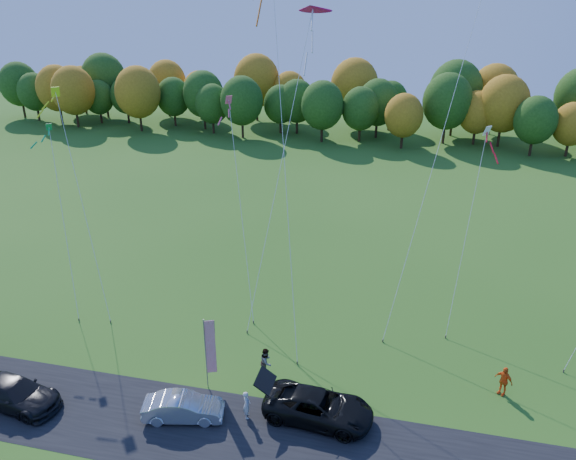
% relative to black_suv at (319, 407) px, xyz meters
% --- Properties ---
extents(ground, '(160.00, 160.00, 0.00)m').
position_rel_black_suv_xyz_m(ground, '(-3.46, 1.87, -0.78)').
color(ground, '#285917').
extents(asphalt_strip, '(90.00, 6.00, 0.01)m').
position_rel_black_suv_xyz_m(asphalt_strip, '(-3.46, -2.13, -0.78)').
color(asphalt_strip, black).
rests_on(asphalt_strip, ground).
extents(tree_line, '(116.00, 12.00, 10.00)m').
position_rel_black_suv_xyz_m(tree_line, '(-3.46, 56.87, -0.78)').
color(tree_line, '#1E4711').
rests_on(tree_line, ground).
extents(black_suv, '(5.86, 3.10, 1.57)m').
position_rel_black_suv_xyz_m(black_suv, '(0.00, 0.00, 0.00)').
color(black_suv, black).
rests_on(black_suv, ground).
extents(silver_sedan, '(4.35, 2.31, 1.36)m').
position_rel_black_suv_xyz_m(silver_sedan, '(-6.81, -1.53, -0.10)').
color(silver_sedan, silver).
rests_on(silver_sedan, ground).
extents(dark_truck_a, '(5.49, 2.84, 1.52)m').
position_rel_black_suv_xyz_m(dark_truck_a, '(-15.96, -2.64, -0.02)').
color(dark_truck_a, black).
rests_on(dark_truck_a, ground).
extents(person_tailgate_a, '(0.54, 0.67, 1.59)m').
position_rel_black_suv_xyz_m(person_tailgate_a, '(-3.64, -0.70, 0.01)').
color(person_tailgate_a, silver).
rests_on(person_tailgate_a, ground).
extents(person_tailgate_b, '(0.76, 0.93, 1.78)m').
position_rel_black_suv_xyz_m(person_tailgate_b, '(-3.56, 2.84, 0.11)').
color(person_tailgate_b, gray).
rests_on(person_tailgate_b, ground).
extents(person_east, '(1.09, 0.93, 1.75)m').
position_rel_black_suv_xyz_m(person_east, '(9.47, 4.24, 0.09)').
color(person_east, orange).
rests_on(person_east, ground).
extents(feather_flag, '(0.55, 0.28, 4.46)m').
position_rel_black_suv_xyz_m(feather_flag, '(-6.25, 1.13, 1.95)').
color(feather_flag, '#999999').
rests_on(feather_flag, ground).
extents(kite_delta_blue, '(5.81, 11.51, 24.55)m').
position_rel_black_suv_xyz_m(kite_delta_blue, '(-4.12, 9.42, 10.98)').
color(kite_delta_blue, '#4C3F33').
rests_on(kite_delta_blue, ground).
extents(kite_parafoil_orange, '(7.48, 13.93, 27.33)m').
position_rel_black_suv_xyz_m(kite_parafoil_orange, '(5.47, 14.27, 12.65)').
color(kite_parafoil_orange, '#4C3F33').
rests_on(kite_parafoil_orange, ground).
extents(kite_delta_red, '(3.41, 10.17, 20.56)m').
position_rel_black_suv_xyz_m(kite_delta_red, '(-4.74, 11.38, 9.28)').
color(kite_delta_red, '#4C3F33').
rests_on(kite_delta_red, ground).
extents(kite_diamond_yellow, '(5.45, 5.56, 14.83)m').
position_rel_black_suv_xyz_m(kite_diamond_yellow, '(-17.51, 8.16, 6.40)').
color(kite_diamond_yellow, '#4C3F33').
rests_on(kite_diamond_yellow, ground).
extents(kite_diamond_green, '(4.06, 5.68, 12.24)m').
position_rel_black_suv_xyz_m(kite_diamond_green, '(-19.07, 8.01, 5.19)').
color(kite_diamond_green, '#4C3F33').
rests_on(kite_diamond_green, ground).
extents(kite_diamond_white, '(2.08, 7.38, 12.54)m').
position_rel_black_suv_xyz_m(kite_diamond_white, '(7.35, 12.42, 5.33)').
color(kite_diamond_white, '#4C3F33').
rests_on(kite_diamond_white, ground).
extents(kite_diamond_pink, '(3.94, 7.22, 13.97)m').
position_rel_black_suv_xyz_m(kite_diamond_pink, '(-7.52, 11.16, 6.02)').
color(kite_diamond_pink, '#4C3F33').
rests_on(kite_diamond_pink, ground).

